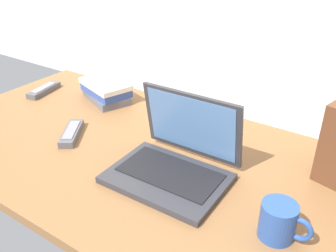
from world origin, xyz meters
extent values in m
cube|color=brown|center=(0.00, 0.00, 0.01)|extent=(1.60, 0.76, 0.03)
cube|color=#2D2D33|center=(0.09, -0.08, 0.04)|extent=(0.31, 0.22, 0.02)
cube|color=black|center=(0.09, -0.06, 0.05)|extent=(0.27, 0.14, 0.00)
cube|color=#2D2D33|center=(0.09, 0.05, 0.15)|extent=(0.30, 0.05, 0.20)
cube|color=#4C72A5|center=(0.09, 0.05, 0.15)|extent=(0.27, 0.04, 0.17)
cylinder|color=#26478C|center=(0.40, -0.10, 0.07)|extent=(0.08, 0.08, 0.09)
torus|color=#26478C|center=(0.45, -0.10, 0.07)|extent=(0.06, 0.01, 0.06)
cylinder|color=brown|center=(0.40, -0.10, 0.11)|extent=(0.07, 0.07, 0.00)
cube|color=#4C4C51|center=(-0.30, -0.05, 0.04)|extent=(0.13, 0.16, 0.02)
cube|color=slate|center=(-0.30, -0.05, 0.05)|extent=(0.09, 0.12, 0.00)
cube|color=#4C4C51|center=(-0.66, 0.14, 0.04)|extent=(0.08, 0.17, 0.02)
cube|color=slate|center=(-0.66, 0.14, 0.05)|extent=(0.05, 0.12, 0.00)
cube|color=#595960|center=(-0.40, 0.23, 0.04)|extent=(0.23, 0.19, 0.03)
cube|color=#334C99|center=(-0.40, 0.23, 0.07)|extent=(0.22, 0.17, 0.03)
cube|color=silver|center=(-0.40, 0.23, 0.10)|extent=(0.23, 0.18, 0.02)
camera|label=1|loc=(0.54, -0.73, 0.63)|focal=38.90mm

